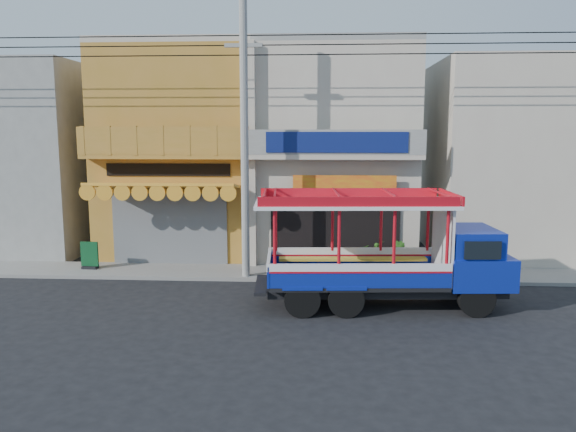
% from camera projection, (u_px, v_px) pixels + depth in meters
% --- Properties ---
extents(ground, '(90.00, 90.00, 0.00)m').
position_uv_depth(ground, '(266.00, 311.00, 15.49)').
color(ground, black).
rests_on(ground, ground).
extents(sidewalk, '(30.00, 2.00, 0.12)m').
position_uv_depth(sidewalk, '(277.00, 273.00, 19.43)').
color(sidewalk, slate).
rests_on(sidewalk, ground).
extents(shophouse_left, '(6.00, 7.50, 8.24)m').
position_uv_depth(shophouse_left, '(187.00, 151.00, 22.97)').
color(shophouse_left, '#AA7825').
rests_on(shophouse_left, ground).
extents(shophouse_right, '(6.00, 6.75, 8.24)m').
position_uv_depth(shophouse_right, '(334.00, 152.00, 22.63)').
color(shophouse_right, '#BAAA98').
rests_on(shophouse_right, ground).
extents(party_pilaster, '(0.35, 0.30, 8.00)m').
position_uv_depth(party_pilaster, '(251.00, 158.00, 19.74)').
color(party_pilaster, '#BAAA98').
rests_on(party_pilaster, ground).
extents(filler_building_left, '(6.00, 6.00, 7.60)m').
position_uv_depth(filler_building_left, '(23.00, 158.00, 23.45)').
color(filler_building_left, gray).
rests_on(filler_building_left, ground).
extents(filler_building_right, '(6.00, 6.00, 7.60)m').
position_uv_depth(filler_building_right, '(510.00, 160.00, 22.31)').
color(filler_building_right, '#BAAA98').
rests_on(filler_building_right, ground).
extents(utility_pole, '(28.00, 0.26, 9.00)m').
position_uv_depth(utility_pole, '(249.00, 128.00, 18.05)').
color(utility_pole, gray).
rests_on(utility_pole, ground).
extents(songthaew_truck, '(7.11, 2.72, 3.26)m').
position_uv_depth(songthaew_truck, '(401.00, 252.00, 15.68)').
color(songthaew_truck, black).
rests_on(songthaew_truck, ground).
extents(green_sign, '(0.63, 0.32, 0.96)m').
position_uv_depth(green_sign, '(90.00, 257.00, 19.73)').
color(green_sign, black).
rests_on(green_sign, sidewalk).
extents(potted_plant_a, '(1.01, 1.05, 0.90)m').
position_uv_depth(potted_plant_a, '(356.00, 258.00, 19.41)').
color(potted_plant_a, '#265418').
rests_on(potted_plant_a, sidewalk).
extents(potted_plant_b, '(0.71, 0.67, 1.01)m').
position_uv_depth(potted_plant_b, '(400.00, 256.00, 19.48)').
color(potted_plant_b, '#265418').
rests_on(potted_plant_b, sidewalk).
extents(potted_plant_c, '(0.72, 0.72, 1.04)m').
position_uv_depth(potted_plant_c, '(378.00, 255.00, 19.53)').
color(potted_plant_c, '#265418').
rests_on(potted_plant_c, sidewalk).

